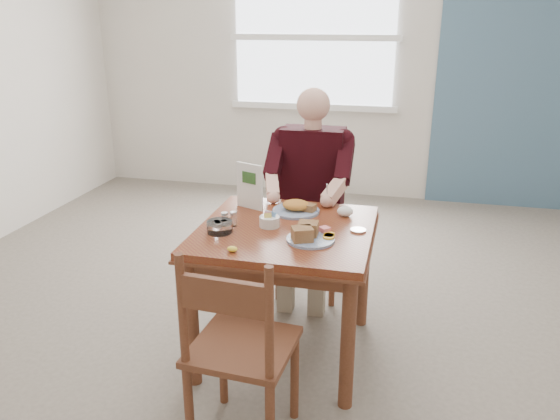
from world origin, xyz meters
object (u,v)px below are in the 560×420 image
(chair_near, at_px, (239,350))
(far_plate, at_px, (297,208))
(diner, at_px, (310,179))
(near_plate, at_px, (309,234))
(chair_far, at_px, (312,223))
(table, at_px, (286,247))

(chair_near, xyz_separation_m, far_plate, (0.04, 0.99, 0.30))
(diner, distance_m, near_plate, 0.86)
(diner, distance_m, far_plate, 0.46)
(chair_far, height_order, chair_near, same)
(far_plate, bearing_deg, chair_far, 90.91)
(table, bearing_deg, far_plate, 87.98)
(near_plate, relative_size, far_plate, 0.90)
(chair_near, relative_size, diner, 0.69)
(diner, xyz_separation_m, far_plate, (0.01, -0.46, -0.03))
(table, relative_size, near_plate, 3.09)
(chair_near, bearing_deg, table, 87.70)
(near_plate, height_order, far_plate, near_plate)
(chair_near, relative_size, far_plate, 2.88)
(table, distance_m, diner, 0.73)
(table, bearing_deg, diner, 90.00)
(chair_far, bearing_deg, chair_near, -91.11)
(chair_near, xyz_separation_m, near_plate, (0.18, 0.60, 0.30))
(chair_near, height_order, far_plate, chair_near)
(table, distance_m, chair_near, 0.76)
(table, relative_size, chair_far, 0.97)
(near_plate, bearing_deg, chair_far, 99.01)
(table, relative_size, far_plate, 2.79)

